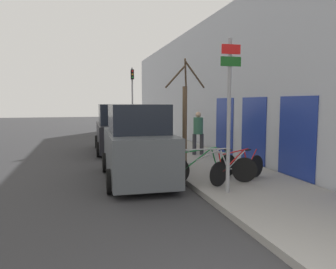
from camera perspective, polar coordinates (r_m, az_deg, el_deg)
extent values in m
plane|color=#333335|center=(14.71, -7.43, -3.72)|extent=(80.00, 80.00, 0.00)
cube|color=gray|center=(17.92, -0.36, -1.74)|extent=(3.20, 32.00, 0.15)
cube|color=#B2B7C1|center=(18.31, 4.99, 8.35)|extent=(0.20, 32.00, 6.50)
cube|color=navy|center=(10.33, 21.47, -0.45)|extent=(0.03, 1.70, 2.41)
cube|color=navy|center=(12.42, 14.61, 0.73)|extent=(0.03, 1.70, 2.41)
cube|color=navy|center=(14.64, 9.77, 1.55)|extent=(0.03, 1.70, 2.41)
cylinder|color=#939399|center=(8.13, 10.54, 3.03)|extent=(0.09, 0.09, 3.75)
cube|color=red|center=(8.17, 10.93, 14.39)|extent=(0.49, 0.02, 0.23)
cube|color=#19591E|center=(8.13, 10.89, 12.39)|extent=(0.53, 0.02, 0.23)
cylinder|color=black|center=(8.85, 8.79, -6.84)|extent=(0.62, 0.31, 0.66)
cylinder|color=black|center=(10.14, 15.08, -5.36)|extent=(0.62, 0.31, 0.66)
cylinder|color=red|center=(9.26, 11.39, -4.39)|extent=(0.87, 0.43, 0.54)
cylinder|color=red|center=(9.29, 11.74, -2.92)|extent=(1.00, 0.49, 0.09)
cylinder|color=red|center=(9.69, 13.41, -4.14)|extent=(0.20, 0.12, 0.48)
cylinder|color=red|center=(9.90, 14.10, -5.46)|extent=(0.55, 0.27, 0.08)
cylinder|color=red|center=(9.93, 14.42, -4.08)|extent=(0.41, 0.21, 0.53)
cylinder|color=red|center=(8.85, 9.18, -4.98)|extent=(0.19, 0.11, 0.57)
cube|color=black|center=(9.72, 13.74, -2.62)|extent=(0.22, 0.16, 0.04)
cylinder|color=#99999E|center=(8.87, 9.56, -3.13)|extent=(0.21, 0.41, 0.02)
cylinder|color=black|center=(9.33, 1.52, -5.99)|extent=(0.67, 0.27, 0.70)
cylinder|color=black|center=(9.42, 13.18, -6.03)|extent=(0.67, 0.27, 0.70)
cylinder|color=#B7B7BC|center=(9.26, 5.93, -4.07)|extent=(1.01, 0.39, 0.58)
cylinder|color=#B7B7BC|center=(9.23, 6.54, -2.57)|extent=(1.17, 0.45, 0.09)
cylinder|color=#B7B7BC|center=(9.30, 9.74, -4.24)|extent=(0.22, 0.11, 0.50)
cylinder|color=#B7B7BC|center=(9.38, 11.16, -5.88)|extent=(0.64, 0.25, 0.08)
cylinder|color=#B7B7BC|center=(9.34, 11.77, -4.40)|extent=(0.48, 0.19, 0.56)
cylinder|color=#B7B7BC|center=(9.27, 2.11, -4.20)|extent=(0.22, 0.10, 0.61)
cube|color=black|center=(9.27, 10.35, -2.63)|extent=(0.22, 0.14, 0.04)
cylinder|color=#99999E|center=(9.22, 2.71, -2.38)|extent=(0.17, 0.42, 0.02)
cylinder|color=black|center=(9.01, 1.96, -6.50)|extent=(0.66, 0.22, 0.68)
cylinder|color=black|center=(10.05, 10.32, -5.31)|extent=(0.66, 0.22, 0.68)
cylinder|color=#197233|center=(9.32, 5.33, -4.16)|extent=(0.95, 0.31, 0.56)
cylinder|color=#197233|center=(9.33, 5.78, -2.68)|extent=(1.10, 0.35, 0.09)
cylinder|color=#197233|center=(9.67, 8.03, -3.99)|extent=(0.21, 0.09, 0.49)
cylinder|color=#197233|center=(9.85, 9.00, -5.37)|extent=(0.60, 0.20, 0.08)
cylinder|color=#197233|center=(9.87, 9.40, -3.96)|extent=(0.45, 0.16, 0.54)
cylinder|color=#197233|center=(9.00, 2.43, -4.65)|extent=(0.21, 0.09, 0.58)
cube|color=black|center=(9.68, 8.45, -2.44)|extent=(0.21, 0.13, 0.04)
cylinder|color=#99999E|center=(9.00, 2.90, -2.80)|extent=(0.15, 0.43, 0.02)
cube|color=#51565B|center=(10.07, -5.42, -3.22)|extent=(1.90, 4.47, 1.31)
cube|color=black|center=(9.79, -5.34, 2.82)|extent=(1.66, 2.34, 0.83)
cylinder|color=black|center=(11.43, -10.80, -4.81)|extent=(0.24, 0.66, 0.66)
cylinder|color=black|center=(11.64, -2.00, -4.52)|extent=(0.24, 0.66, 0.66)
cylinder|color=black|center=(8.75, -9.95, -8.02)|extent=(0.24, 0.66, 0.66)
cylinder|color=black|center=(9.02, 1.49, -7.52)|extent=(0.24, 0.66, 0.66)
cube|color=black|center=(15.94, -9.01, -0.22)|extent=(1.84, 4.66, 1.17)
cube|color=black|center=(15.69, -9.01, 3.53)|extent=(1.62, 2.44, 0.93)
cylinder|color=black|center=(17.37, -12.23, -1.25)|extent=(0.24, 0.67, 0.67)
cylinder|color=black|center=(17.50, -6.55, -1.11)|extent=(0.24, 0.67, 0.67)
cylinder|color=black|center=(14.53, -11.93, -2.58)|extent=(0.24, 0.67, 0.67)
cylinder|color=black|center=(14.68, -5.15, -2.40)|extent=(0.24, 0.67, 0.67)
cylinder|color=#333338|center=(14.07, 5.88, -1.69)|extent=(0.17, 0.17, 0.89)
cylinder|color=#333338|center=(14.01, 4.62, -1.70)|extent=(0.17, 0.17, 0.89)
cylinder|color=#33664C|center=(13.96, 5.28, 1.54)|extent=(0.41, 0.41, 0.70)
sphere|color=tan|center=(13.93, 5.30, 3.47)|extent=(0.24, 0.24, 0.24)
cylinder|color=brown|center=(10.94, 2.93, 1.15)|extent=(0.16, 0.16, 2.75)
cylinder|color=brown|center=(11.35, 4.69, 10.35)|extent=(0.95, 0.63, 0.88)
cylinder|color=brown|center=(11.24, 3.07, 10.59)|extent=(0.29, 0.61, 0.93)
cylinder|color=brown|center=(11.31, 1.23, 9.98)|extent=(0.49, 0.96, 0.72)
cylinder|color=#939399|center=(22.03, -6.23, 5.67)|extent=(0.10, 0.10, 4.50)
cube|color=black|center=(22.01, -6.24, 10.37)|extent=(0.20, 0.16, 0.64)
sphere|color=red|center=(21.93, -6.20, 10.91)|extent=(0.11, 0.11, 0.11)
sphere|color=orange|center=(21.92, -6.20, 10.39)|extent=(0.11, 0.11, 0.11)
sphere|color=green|center=(21.90, -6.19, 9.86)|extent=(0.11, 0.11, 0.11)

